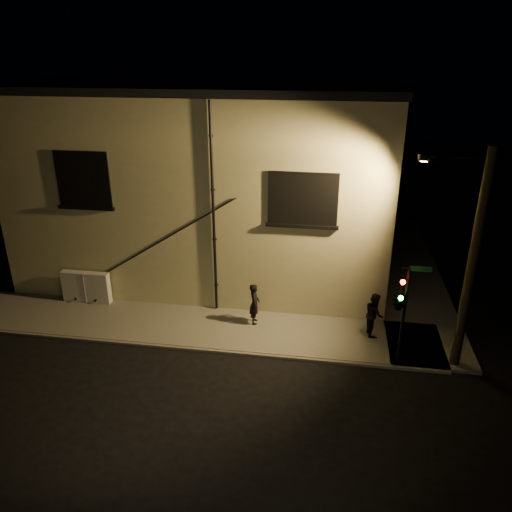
% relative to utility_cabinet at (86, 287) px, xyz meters
% --- Properties ---
extents(ground, '(90.00, 90.00, 0.00)m').
position_rel_utility_cabinet_xyz_m(ground, '(7.38, -2.70, -0.80)').
color(ground, black).
extents(sidewalk, '(21.00, 16.00, 0.12)m').
position_rel_utility_cabinet_xyz_m(sidewalk, '(8.60, 1.69, -0.74)').
color(sidewalk, '#636359').
rests_on(sidewalk, ground).
extents(building, '(16.20, 12.23, 8.80)m').
position_rel_utility_cabinet_xyz_m(building, '(4.38, 6.29, 3.61)').
color(building, '#C2C08B').
rests_on(building, ground).
extents(utility_cabinet, '(2.06, 0.35, 1.36)m').
position_rel_utility_cabinet_xyz_m(utility_cabinet, '(0.00, 0.00, 0.00)').
color(utility_cabinet, silver).
rests_on(utility_cabinet, sidewalk).
extents(pedestrian_a, '(0.48, 0.66, 1.66)m').
position_rel_utility_cabinet_xyz_m(pedestrian_a, '(7.31, -0.64, 0.15)').
color(pedestrian_a, black).
rests_on(pedestrian_a, sidewalk).
extents(pedestrian_b, '(0.76, 0.91, 1.68)m').
position_rel_utility_cabinet_xyz_m(pedestrian_b, '(11.87, -0.76, 0.16)').
color(pedestrian_b, black).
rests_on(pedestrian_b, sidewalk).
extents(traffic_signal, '(1.35, 2.13, 3.60)m').
position_rel_utility_cabinet_xyz_m(traffic_signal, '(12.44, -2.51, 1.75)').
color(traffic_signal, black).
rests_on(traffic_signal, sidewalk).
extents(streetlamp_pole, '(2.04, 1.40, 7.58)m').
position_rel_utility_cabinet_xyz_m(streetlamp_pole, '(14.47, -2.20, 3.20)').
color(streetlamp_pole, black).
rests_on(streetlamp_pole, ground).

